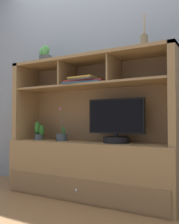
{
  "coord_description": "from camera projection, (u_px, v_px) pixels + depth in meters",
  "views": [
    {
      "loc": [
        1.22,
        -2.16,
        0.73
      ],
      "look_at": [
        0.0,
        0.0,
        0.81
      ],
      "focal_mm": 40.96,
      "sensor_mm": 36.0,
      "label": 1
    }
  ],
  "objects": [
    {
      "name": "potted_orchid",
      "position": [
        62.0,
        136.0,
        2.63
      ],
      "size": [
        0.13,
        0.13,
        0.34
      ],
      "color": "#434F56",
      "rests_on": "media_console"
    },
    {
      "name": "floor_plane",
      "position": [
        90.0,
        198.0,
        2.45
      ],
      "size": [
        6.0,
        6.0,
        0.02
      ],
      "primitive_type": "cube",
      "color": "olive",
      "rests_on": "ground"
    },
    {
      "name": "potted_fern",
      "position": [
        39.0,
        132.0,
        2.76
      ],
      "size": [
        0.12,
        0.11,
        0.2
      ],
      "color": "#444F55",
      "rests_on": "media_console"
    },
    {
      "name": "magazine_stack_left",
      "position": [
        86.0,
        81.0,
        2.45
      ],
      "size": [
        0.41,
        0.28,
        0.06
      ],
      "color": "#274F77",
      "rests_on": "media_console"
    },
    {
      "name": "potted_succulent",
      "position": [
        45.0,
        56.0,
        2.77
      ],
      "size": [
        0.16,
        0.16,
        0.2
      ],
      "color": "#4A4E4E",
      "rests_on": "media_console"
    },
    {
      "name": "back_wall",
      "position": [
        101.0,
        58.0,
        2.72
      ],
      "size": [
        6.0,
        0.02,
        2.8
      ],
      "primitive_type": "cube",
      "color": "gray",
      "rests_on": "ground"
    },
    {
      "name": "tv_monitor",
      "position": [
        116.0,
        124.0,
        2.35
      ],
      "size": [
        0.55,
        0.24,
        0.41
      ],
      "color": "black",
      "rests_on": "media_console"
    },
    {
      "name": "diffuser_bottle",
      "position": [
        144.0,
        42.0,
        2.23
      ],
      "size": [
        0.07,
        0.07,
        0.33
      ],
      "color": "#8B7554",
      "rests_on": "media_console"
    },
    {
      "name": "media_console",
      "position": [
        90.0,
        153.0,
        2.47
      ],
      "size": [
        1.69,
        0.47,
        1.35
      ],
      "color": "#98774C",
      "rests_on": "ground"
    }
  ]
}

